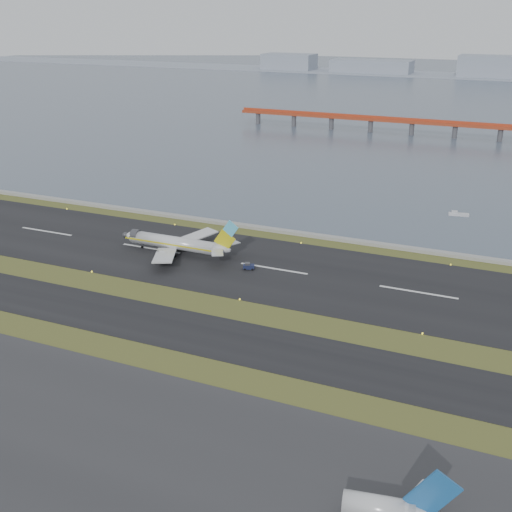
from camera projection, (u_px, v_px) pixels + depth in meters
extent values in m
plane|color=#334318|center=(227.00, 312.00, 153.44)|extent=(1000.00, 1000.00, 0.00)
cube|color=#2B2B2D|center=(81.00, 446.00, 106.41)|extent=(1000.00, 50.00, 0.10)
cube|color=black|center=(203.00, 334.00, 143.16)|extent=(1000.00, 18.00, 0.10)
cube|color=black|center=(274.00, 269.00, 179.06)|extent=(1000.00, 45.00, 0.10)
cube|color=gray|center=(309.00, 235.00, 204.54)|extent=(1000.00, 2.50, 1.00)
cube|color=#414C5D|center=(463.00, 94.00, 546.63)|extent=(1400.00, 800.00, 1.30)
cube|color=#A7391C|center=(456.00, 125.00, 356.96)|extent=(260.00, 5.00, 1.60)
cube|color=#A7391C|center=(456.00, 122.00, 356.42)|extent=(260.00, 0.40, 1.40)
cylinder|color=#4C4C51|center=(294.00, 122.00, 394.42)|extent=(2.80, 2.80, 7.00)
cylinder|color=#4C4C51|center=(455.00, 133.00, 358.58)|extent=(2.80, 2.80, 7.00)
cube|color=#8C96A6|center=(482.00, 77.00, 683.39)|extent=(1400.00, 80.00, 1.00)
cube|color=#8C96A6|center=(289.00, 62.00, 762.28)|extent=(60.00, 35.00, 18.00)
cube|color=#8C96A6|center=(372.00, 66.00, 725.67)|extent=(90.00, 35.00, 14.00)
cube|color=#8C96A6|center=(493.00, 66.00, 675.69)|extent=(70.00, 35.00, 22.00)
cylinder|color=silver|center=(173.00, 243.00, 188.96)|extent=(28.00, 3.80, 3.80)
cone|color=silver|center=(129.00, 236.00, 194.78)|extent=(3.20, 3.80, 3.80)
cone|color=silver|center=(222.00, 249.00, 182.80)|extent=(5.00, 3.80, 3.80)
cube|color=yellow|center=(170.00, 245.00, 187.32)|extent=(31.00, 0.06, 0.45)
cube|color=yellow|center=(177.00, 241.00, 190.60)|extent=(31.00, 0.06, 0.45)
cube|color=silver|center=(165.00, 255.00, 181.13)|extent=(11.31, 15.89, 1.66)
cube|color=silver|center=(194.00, 237.00, 195.66)|extent=(11.31, 15.89, 1.66)
cylinder|color=#3C3C42|center=(164.00, 255.00, 184.33)|extent=(4.20, 2.10, 2.10)
cylinder|color=#3C3C42|center=(185.00, 242.00, 194.59)|extent=(4.20, 2.10, 2.10)
cube|color=yellow|center=(225.00, 240.00, 181.46)|extent=(6.80, 0.35, 6.85)
cube|color=#54C4EF|center=(231.00, 229.00, 179.42)|extent=(4.85, 0.37, 4.90)
cube|color=silver|center=(217.00, 252.00, 179.26)|extent=(5.64, 6.80, 0.22)
cube|color=silver|center=(229.00, 244.00, 185.76)|extent=(5.64, 6.80, 0.22)
cylinder|color=black|center=(142.00, 247.00, 194.17)|extent=(0.80, 0.28, 0.80)
cylinder|color=black|center=(173.00, 256.00, 187.07)|extent=(1.00, 0.38, 1.00)
cylinder|color=black|center=(183.00, 250.00, 191.86)|extent=(1.00, 0.38, 1.00)
cube|color=#161D3E|center=(249.00, 267.00, 178.29)|extent=(3.53, 2.80, 1.16)
cube|color=#3C3C42|center=(247.00, 264.00, 178.01)|extent=(1.81, 1.86, 0.68)
cylinder|color=black|center=(245.00, 269.00, 177.78)|extent=(0.74, 0.53, 0.68)
cylinder|color=black|center=(245.00, 267.00, 179.22)|extent=(0.74, 0.53, 0.68)
cylinder|color=black|center=(253.00, 270.00, 177.73)|extent=(0.74, 0.53, 0.68)
cylinder|color=black|center=(253.00, 267.00, 179.18)|extent=(0.74, 0.53, 0.68)
cylinder|color=silver|center=(378.00, 508.00, 89.77)|extent=(10.46, 5.22, 3.60)
cube|color=#1D5A9F|center=(433.00, 494.00, 86.78)|extent=(7.65, 1.63, 8.32)
cube|color=silver|center=(423.00, 494.00, 91.33)|extent=(4.58, 6.17, 0.20)
cube|color=silver|center=(459.00, 215.00, 224.99)|extent=(7.16, 3.37, 0.88)
cube|color=silver|center=(455.00, 212.00, 225.02)|extent=(2.22, 1.90, 0.88)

